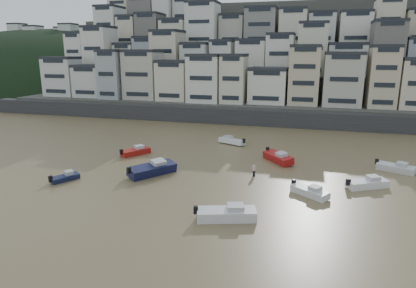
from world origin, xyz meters
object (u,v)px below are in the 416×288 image
(boat_d, at_px, (367,182))
(boat_b, at_px, (310,190))
(boat_e, at_px, (278,156))
(person_pink, at_px, (254,170))
(boat_g, at_px, (396,167))
(boat_f, at_px, (135,150))
(boat_c, at_px, (152,168))
(boat_h, at_px, (232,140))
(boat_j, at_px, (65,177))
(boat_a, at_px, (227,212))

(boat_d, height_order, boat_b, boat_d)
(boat_e, relative_size, boat_b, 1.25)
(person_pink, bearing_deg, boat_g, 21.50)
(boat_g, bearing_deg, boat_f, -152.59)
(boat_c, distance_m, boat_h, 20.72)
(boat_c, height_order, boat_h, boat_c)
(boat_g, distance_m, person_pink, 20.01)
(boat_j, bearing_deg, boat_h, -5.18)
(boat_g, bearing_deg, boat_h, -175.47)
(boat_a, bearing_deg, boat_d, 24.88)
(boat_d, bearing_deg, boat_h, 111.14)
(boat_f, relative_size, boat_g, 0.99)
(boat_a, distance_m, boat_b, 11.77)
(boat_g, xyz_separation_m, boat_d, (-4.60, -7.78, 0.03))
(boat_h, bearing_deg, person_pink, 134.89)
(boat_f, bearing_deg, boat_j, -160.43)
(boat_e, distance_m, boat_h, 12.62)
(boat_j, height_order, boat_g, boat_g)
(boat_c, relative_size, boat_j, 1.85)
(boat_f, xyz_separation_m, boat_e, (22.49, 2.30, 0.14))
(person_pink, bearing_deg, boat_h, 111.79)
(boat_f, bearing_deg, boat_h, -18.05)
(boat_d, distance_m, person_pink, 14.02)
(boat_j, xyz_separation_m, boat_g, (41.79, 15.72, 0.19))
(boat_a, relative_size, boat_h, 1.18)
(boat_e, distance_m, person_pink, 8.01)
(boat_a, distance_m, boat_e, 21.66)
(boat_j, distance_m, boat_e, 30.21)
(boat_g, bearing_deg, person_pink, -134.06)
(boat_b, bearing_deg, boat_g, 84.71)
(boat_e, bearing_deg, boat_g, 50.23)
(boat_g, bearing_deg, boat_j, -134.94)
(boat_d, height_order, boat_h, boat_d)
(boat_c, xyz_separation_m, boat_b, (20.59, -1.90, -0.30))
(person_pink, bearing_deg, boat_c, -166.73)
(boat_a, height_order, person_pink, boat_a)
(boat_b, bearing_deg, boat_e, 148.13)
(boat_a, height_order, boat_g, boat_a)
(boat_h, bearing_deg, boat_j, 79.37)
(boat_d, bearing_deg, boat_e, 115.60)
(boat_f, height_order, boat_h, boat_h)
(boat_f, bearing_deg, boat_e, -51.77)
(boat_g, xyz_separation_m, boat_b, (-11.33, -12.37, -0.04))
(boat_g, distance_m, boat_e, 16.17)
(boat_j, bearing_deg, boat_b, -55.16)
(boat_c, relative_size, boat_b, 1.44)
(boat_f, distance_m, boat_e, 22.61)
(boat_e, relative_size, boat_d, 1.13)
(boat_f, height_order, boat_b, boat_f)
(boat_a, bearing_deg, boat_f, 117.83)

